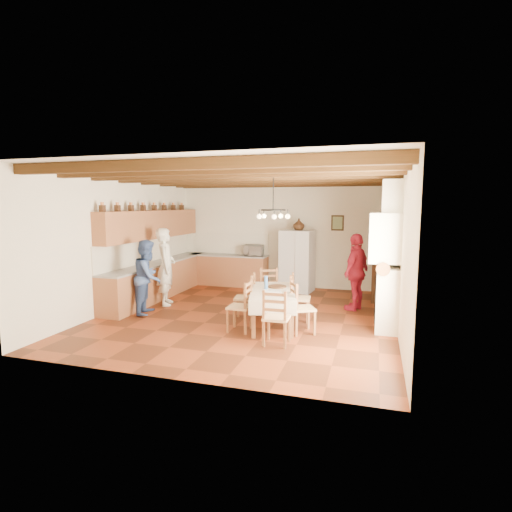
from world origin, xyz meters
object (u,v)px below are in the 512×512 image
at_px(chair_left_far, 245,297).
at_px(person_woman_blue, 148,277).
at_px(refrigerator, 297,261).
at_px(chair_right_far, 300,297).
at_px(dining_table, 273,294).
at_px(chair_end_far, 270,291).
at_px(hutch, 383,257).
at_px(chair_end_near, 277,317).
at_px(person_woman_red, 356,272).
at_px(microwave, 254,250).
at_px(person_man, 166,267).
at_px(chair_left_near, 239,306).
at_px(chair_right_near, 303,307).

xyz_separation_m(chair_left_far, person_woman_blue, (-2.16, -0.11, 0.32)).
height_order(refrigerator, chair_right_far, refrigerator).
distance_m(dining_table, chair_end_far, 1.00).
distance_m(hutch, chair_end_near, 4.33).
height_order(refrigerator, chair_left_far, refrigerator).
height_order(chair_right_far, person_woman_red, person_woman_red).
bearing_deg(dining_table, person_woman_red, 49.21).
xyz_separation_m(hutch, dining_table, (-2.06, -2.93, -0.42)).
relative_size(refrigerator, microwave, 3.08).
distance_m(hutch, person_man, 5.28).
distance_m(dining_table, chair_end_near, 1.05).
bearing_deg(person_woman_red, chair_end_near, -0.52).
xyz_separation_m(refrigerator, chair_end_near, (0.45, -4.22, -0.35)).
relative_size(chair_left_near, microwave, 1.78).
bearing_deg(chair_end_near, refrigerator, -84.50).
xyz_separation_m(refrigerator, person_woman_blue, (-2.67, -3.11, -0.03)).
distance_m(chair_right_far, microwave, 3.57).
relative_size(hutch, chair_right_far, 2.19).
height_order(dining_table, chair_right_far, chair_right_far).
bearing_deg(chair_right_near, chair_left_near, 74.62).
distance_m(dining_table, microwave, 3.80).
bearing_deg(person_man, chair_right_far, -120.69).
bearing_deg(person_man, hutch, -91.11).
bearing_deg(microwave, chair_end_far, -72.74).
bearing_deg(chair_end_near, hutch, -114.67).
bearing_deg(chair_left_near, dining_table, 132.51).
distance_m(dining_table, chair_left_near, 0.72).
bearing_deg(dining_table, person_woman_blue, 177.50).
relative_size(hutch, microwave, 3.89).
distance_m(chair_end_far, person_woman_red, 1.98).
height_order(chair_right_near, microwave, microwave).
bearing_deg(person_man, refrigerator, -72.73).
xyz_separation_m(refrigerator, chair_left_near, (-0.38, -3.71, -0.35)).
height_order(chair_right_near, person_woman_blue, person_woman_blue).
bearing_deg(person_man, chair_left_near, -144.74).
bearing_deg(person_woman_red, person_man, -56.71).
distance_m(chair_left_far, chair_right_far, 1.12).
bearing_deg(hutch, person_woman_blue, -148.59).
height_order(hutch, chair_right_far, hutch).
relative_size(chair_left_near, chair_end_near, 1.00).
distance_m(dining_table, person_man, 2.98).
distance_m(chair_right_near, person_woman_red, 2.17).
bearing_deg(dining_table, chair_end_near, -72.14).
distance_m(refrigerator, hutch, 2.23).
bearing_deg(chair_left_near, person_man, -121.32).
xyz_separation_m(chair_right_far, chair_end_near, (-0.12, -1.50, 0.00)).
bearing_deg(chair_end_far, person_man, 155.08).
height_order(hutch, person_woman_red, hutch).
xyz_separation_m(person_woman_red, microwave, (-2.93, 1.76, 0.19)).
distance_m(chair_right_far, person_man, 3.32).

